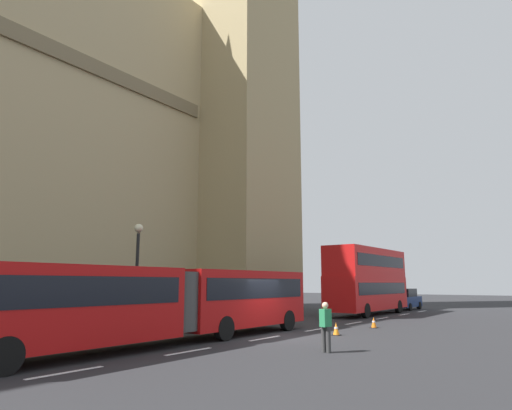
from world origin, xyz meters
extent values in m
plane|color=#262628|center=(0.00, 0.00, 0.00)|extent=(160.00, 160.00, 0.00)
cube|color=silver|center=(-10.16, 0.00, 0.01)|extent=(2.20, 0.16, 0.01)
cube|color=silver|center=(-5.56, 0.00, 0.01)|extent=(2.20, 0.16, 0.01)
cube|color=silver|center=(-0.96, 0.00, 0.01)|extent=(2.20, 0.16, 0.01)
cube|color=silver|center=(3.64, 0.00, 0.01)|extent=(2.20, 0.16, 0.01)
cube|color=silver|center=(8.24, 0.00, 0.01)|extent=(2.20, 0.16, 0.01)
cube|color=silver|center=(12.84, 0.00, 0.01)|extent=(2.20, 0.16, 0.01)
cube|color=silver|center=(17.44, 0.00, 0.01)|extent=(2.20, 0.16, 0.01)
cube|color=silver|center=(22.04, 0.00, 0.01)|extent=(2.20, 0.16, 0.01)
cube|color=tan|center=(17.21, 16.00, 24.38)|extent=(9.34, 9.34, 48.76)
cube|color=#B20F0F|center=(-0.28, 2.00, 1.65)|extent=(7.86, 2.50, 2.50)
cube|color=black|center=(-0.28, 2.00, 2.10)|extent=(7.23, 2.54, 0.90)
cube|color=#B20F0F|center=(-9.04, 2.00, 1.65)|extent=(7.86, 2.50, 2.50)
cube|color=black|center=(-9.04, 2.00, 2.10)|extent=(7.23, 2.54, 0.90)
cylinder|color=#3F3F3F|center=(-4.66, 2.00, 1.65)|extent=(2.38, 2.38, 2.25)
cylinder|color=black|center=(2.24, 0.88, 0.50)|extent=(1.00, 0.30, 1.00)
cylinder|color=black|center=(-2.64, 0.88, 0.50)|extent=(1.00, 0.30, 1.00)
cylinder|color=black|center=(-11.40, 0.88, 0.50)|extent=(1.00, 0.30, 1.00)
cube|color=red|center=(15.50, 2.00, 1.60)|extent=(10.29, 2.50, 2.40)
cube|color=black|center=(15.50, 2.00, 1.95)|extent=(9.26, 2.54, 0.84)
cube|color=red|center=(15.50, 2.00, 3.85)|extent=(10.08, 2.50, 2.10)
cube|color=black|center=(15.50, 2.00, 3.95)|extent=(9.26, 2.54, 0.84)
cylinder|color=black|center=(18.79, 0.88, 0.50)|extent=(1.00, 0.30, 1.00)
cylinder|color=black|center=(12.21, 0.88, 0.50)|extent=(1.00, 0.30, 1.00)
cube|color=navy|center=(23.72, 1.95, 0.70)|extent=(4.40, 1.80, 0.90)
cube|color=black|center=(23.52, 1.95, 1.50)|extent=(2.46, 1.66, 0.70)
cylinder|color=black|center=(25.13, 1.14, 0.32)|extent=(0.64, 0.30, 0.64)
cylinder|color=black|center=(22.31, 1.14, 0.32)|extent=(0.64, 0.30, 0.64)
cube|color=black|center=(1.86, -1.97, 0.01)|extent=(0.36, 0.36, 0.03)
cone|color=orange|center=(1.86, -1.97, 0.31)|extent=(0.28, 0.28, 0.55)
cylinder|color=white|center=(1.86, -1.97, 0.33)|extent=(0.17, 0.17, 0.08)
cube|color=black|center=(6.11, -2.08, 0.01)|extent=(0.36, 0.36, 0.03)
cone|color=orange|center=(6.11, -2.08, 0.31)|extent=(0.28, 0.28, 0.55)
cylinder|color=white|center=(6.11, -2.08, 0.33)|extent=(0.17, 0.17, 0.08)
cylinder|color=black|center=(-2.69, 6.50, 0.15)|extent=(0.32, 0.32, 0.30)
cylinder|color=black|center=(-2.69, 6.50, 2.40)|extent=(0.16, 0.16, 4.80)
sphere|color=beige|center=(-2.69, 6.50, 5.05)|extent=(0.44, 0.44, 0.44)
cylinder|color=#333333|center=(-2.98, -3.88, 0.43)|extent=(0.16, 0.16, 0.86)
cylinder|color=#333333|center=(-3.01, -4.07, 0.43)|extent=(0.16, 0.16, 0.86)
cube|color=#267F4C|center=(-2.99, -3.97, 1.16)|extent=(0.43, 0.30, 0.60)
sphere|color=beige|center=(-2.99, -3.97, 1.58)|extent=(0.22, 0.22, 0.22)
camera|label=1|loc=(-17.23, -11.38, 2.34)|focal=31.39mm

